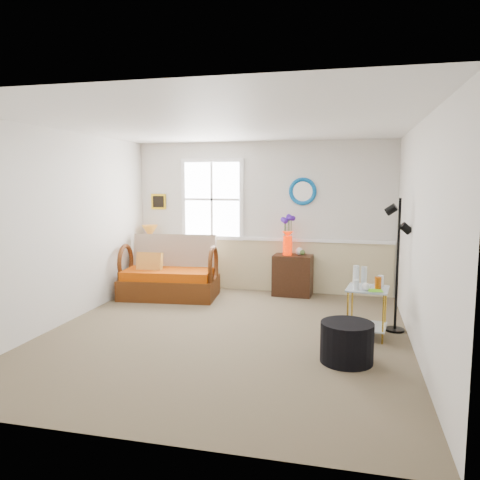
% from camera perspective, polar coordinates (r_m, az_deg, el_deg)
% --- Properties ---
extents(floor, '(4.50, 5.00, 0.01)m').
position_cam_1_polar(floor, '(6.02, -1.87, -11.46)').
color(floor, '#7C6E50').
rests_on(floor, ground).
extents(ceiling, '(4.50, 5.00, 0.01)m').
position_cam_1_polar(ceiling, '(5.74, -1.98, 13.96)').
color(ceiling, white).
rests_on(ceiling, walls).
extents(walls, '(4.51, 5.01, 2.60)m').
position_cam_1_polar(walls, '(5.73, -1.92, 0.95)').
color(walls, silver).
rests_on(walls, floor).
extents(wainscot, '(4.46, 0.02, 0.90)m').
position_cam_1_polar(wainscot, '(8.25, 2.65, -3.09)').
color(wainscot, '#C1B385').
rests_on(wainscot, walls).
extents(chair_rail, '(4.46, 0.04, 0.06)m').
position_cam_1_polar(chair_rail, '(8.17, 2.66, 0.14)').
color(chair_rail, white).
rests_on(chair_rail, walls).
extents(window, '(1.14, 0.06, 1.44)m').
position_cam_1_polar(window, '(8.33, -3.43, 4.96)').
color(window, white).
rests_on(window, walls).
extents(picture, '(0.28, 0.03, 0.28)m').
position_cam_1_polar(picture, '(8.69, -9.88, 4.63)').
color(picture, '#B38D15').
rests_on(picture, walls).
extents(mirror, '(0.47, 0.07, 0.47)m').
position_cam_1_polar(mirror, '(8.02, 7.66, 5.90)').
color(mirror, '#0E80C5').
rests_on(mirror, walls).
extents(loveseat, '(1.64, 1.03, 1.02)m').
position_cam_1_polar(loveseat, '(7.84, -8.62, -3.28)').
color(loveseat, '#5F2C0E').
rests_on(loveseat, floor).
extents(throw_pillow, '(0.43, 0.12, 0.43)m').
position_cam_1_polar(throw_pillow, '(7.86, -10.99, -3.04)').
color(throw_pillow, '#CA5822').
rests_on(throw_pillow, loveseat).
extents(lamp_stand, '(0.40, 0.40, 0.61)m').
position_cam_1_polar(lamp_stand, '(8.71, -10.98, -3.63)').
color(lamp_stand, black).
rests_on(lamp_stand, floor).
extents(table_lamp, '(0.36, 0.36, 0.52)m').
position_cam_1_polar(table_lamp, '(8.62, -10.91, 0.07)').
color(table_lamp, '#B0651C').
rests_on(table_lamp, lamp_stand).
extents(potted_plant, '(0.46, 0.48, 0.29)m').
position_cam_1_polar(potted_plant, '(8.57, -10.25, -0.72)').
color(potted_plant, '#436730').
rests_on(potted_plant, lamp_stand).
extents(cabinet, '(0.66, 0.45, 0.69)m').
position_cam_1_polar(cabinet, '(7.97, 6.45, -4.27)').
color(cabinet, black).
rests_on(cabinet, floor).
extents(flower_vase, '(0.21, 0.21, 0.66)m').
position_cam_1_polar(flower_vase, '(7.88, 5.83, 0.58)').
color(flower_vase, '#EE1F00').
rests_on(flower_vase, cabinet).
extents(side_table, '(0.55, 0.55, 0.62)m').
position_cam_1_polar(side_table, '(6.05, 15.21, -8.53)').
color(side_table, '#AF8723').
rests_on(side_table, floor).
extents(tabletop_items, '(0.49, 0.49, 0.26)m').
position_cam_1_polar(tabletop_items, '(5.96, 15.36, -4.44)').
color(tabletop_items, silver).
rests_on(tabletop_items, side_table).
extents(floor_lamp, '(0.30, 0.30, 1.71)m').
position_cam_1_polar(floor_lamp, '(6.27, 18.64, -2.98)').
color(floor_lamp, black).
rests_on(floor_lamp, floor).
extents(ottoman, '(0.57, 0.57, 0.43)m').
position_cam_1_polar(ottoman, '(5.22, 12.89, -12.07)').
color(ottoman, black).
rests_on(ottoman, floor).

